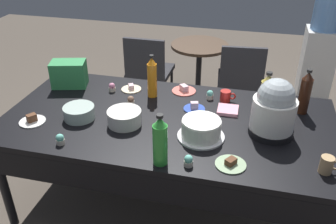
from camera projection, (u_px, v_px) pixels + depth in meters
The scene contains 29 objects.
ground at pixel (168, 202), 2.79m from camera, with size 9.00×9.00×0.00m, color brown.
potluck_table at pixel (168, 126), 2.45m from camera, with size 2.20×1.10×0.75m.
frosted_layer_cake at pixel (201, 129), 2.20m from camera, with size 0.29×0.29×0.12m.
slow_cooker at pixel (274, 109), 2.18m from camera, with size 0.28×0.28×0.37m.
glass_salad_bowl at pixel (79, 112), 2.40m from camera, with size 0.21×0.21×0.09m, color #B2C6BC.
ceramic_snack_bowl at pixel (124, 117), 2.34m from camera, with size 0.22×0.22×0.10m, color silver.
dessert_plate_coral at pixel (184, 90), 2.76m from camera, with size 0.18×0.18×0.05m.
dessert_plate_white at pixel (32, 120), 2.37m from camera, with size 0.17×0.17×0.06m.
dessert_plate_cream at pixel (131, 88), 2.79m from camera, with size 0.15×0.15×0.04m.
dessert_plate_cobalt at pixel (194, 108), 2.52m from camera, with size 0.15×0.15×0.06m.
dessert_plate_sage at pixel (231, 164), 1.98m from camera, with size 0.17×0.17×0.04m.
cupcake_mint at pixel (210, 95), 2.65m from camera, with size 0.05×0.05×0.07m.
cupcake_cocoa at pixel (60, 139), 2.15m from camera, with size 0.05×0.05×0.07m.
cupcake_rose at pixel (188, 161), 1.97m from camera, with size 0.05×0.05×0.07m.
cupcake_lemon at pixel (112, 87), 2.75m from camera, with size 0.05×0.05×0.07m.
cupcake_berry at pixel (265, 93), 2.67m from camera, with size 0.05×0.05×0.07m.
cupcake_vanilla at pixel (131, 101), 2.57m from camera, with size 0.05×0.05×0.07m.
soda_bottle_lime_soda at pixel (160, 141), 1.94m from camera, with size 0.08×0.08×0.31m.
soda_bottle_orange_juice at pixel (152, 77), 2.63m from camera, with size 0.07×0.07×0.32m.
soda_bottle_ginger_ale at pixel (266, 94), 2.43m from camera, with size 0.09×0.09×0.30m.
soda_bottle_cola at pixel (305, 93), 2.42m from camera, with size 0.08×0.08×0.32m.
coffee_mug_red at pixel (226, 96), 2.61m from camera, with size 0.11×0.08×0.08m.
coffee_mug_tan at pixel (327, 165), 1.91m from camera, with size 0.11×0.07×0.10m.
soda_carton at pixel (69, 74), 2.80m from camera, with size 0.26×0.16×0.20m, color #338C4C.
paper_napkin_stack at pixel (228, 110), 2.49m from camera, with size 0.14×0.14×0.02m, color pink.
maroon_chair_left at pixel (148, 68), 3.81m from camera, with size 0.44×0.44×0.85m.
maroon_chair_right at pixel (240, 77), 3.61m from camera, with size 0.48×0.48×0.85m.
round_cafe_table at pixel (199, 64), 3.89m from camera, with size 0.60×0.60×0.72m.
water_cooler at pixel (318, 59), 3.78m from camera, with size 0.32×0.32×1.24m.
Camera 1 is at (0.50, -2.01, 2.00)m, focal length 38.80 mm.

